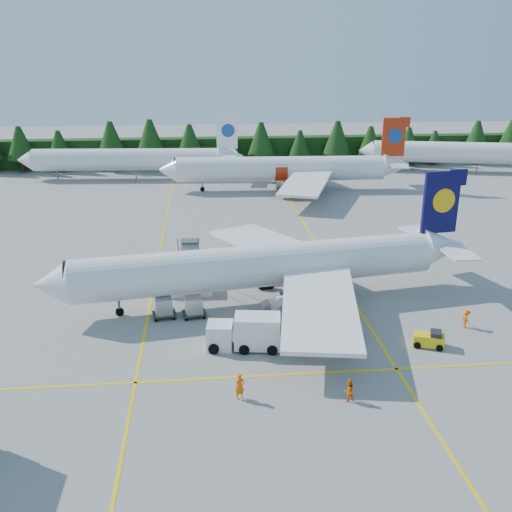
{
  "coord_description": "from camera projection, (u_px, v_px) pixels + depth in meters",
  "views": [
    {
      "loc": [
        -8.66,
        -43.5,
        23.04
      ],
      "look_at": [
        -3.26,
        11.42,
        3.5
      ],
      "focal_mm": 40.0,
      "sensor_mm": 36.0,
      "label": 1
    }
  ],
  "objects": [
    {
      "name": "airliner_far_left",
      "position": [
        121.0,
        159.0,
        110.54
      ],
      "size": [
        42.55,
        6.83,
        12.37
      ],
      "rotation": [
        0.0,
        0.0,
        -0.07
      ],
      "color": "white",
      "rests_on": "ground"
    },
    {
      "name": "airliner_red",
      "position": [
        277.0,
        169.0,
        101.26
      ],
      "size": [
        43.51,
        35.77,
        12.65
      ],
      "rotation": [
        0.0,
        0.0,
        -0.04
      ],
      "color": "white",
      "rests_on": "ground"
    },
    {
      "name": "airliner_far_right",
      "position": [
        458.0,
        152.0,
        117.75
      ],
      "size": [
        43.02,
        13.34,
        12.7
      ],
      "rotation": [
        0.0,
        0.0,
        -0.23
      ],
      "color": "white",
      "rests_on": "ground"
    },
    {
      "name": "crew_c",
      "position": [
        466.0,
        319.0,
        50.7
      ],
      "size": [
        0.51,
        0.72,
        1.69
      ],
      "primitive_type": "imported",
      "rotation": [
        0.0,
        0.0,
        1.62
      ],
      "color": "#FF5405",
      "rests_on": "ground"
    },
    {
      "name": "ground",
      "position": [
        306.0,
        337.0,
        49.29
      ],
      "size": [
        320.0,
        320.0,
        0.0
      ],
      "primitive_type": "plane",
      "color": "gray",
      "rests_on": "ground"
    },
    {
      "name": "airliner_navy",
      "position": [
        251.0,
        267.0,
        55.0
      ],
      "size": [
        41.44,
        33.86,
        12.09
      ],
      "rotation": [
        0.0,
        0.0,
        0.15
      ],
      "color": "white",
      "rests_on": "ground"
    },
    {
      "name": "taxi_stripe_a",
      "position": [
        158.0,
        263.0,
        66.76
      ],
      "size": [
        0.25,
        120.0,
        0.01
      ],
      "primitive_type": "cube",
      "color": "yellow",
      "rests_on": "ground"
    },
    {
      "name": "treeline_hedge",
      "position": [
        239.0,
        151.0,
        125.22
      ],
      "size": [
        220.0,
        4.0,
        6.0
      ],
      "primitive_type": "cube",
      "color": "black",
      "rests_on": "ground"
    },
    {
      "name": "taxi_stripe_b",
      "position": [
        325.0,
        257.0,
        68.61
      ],
      "size": [
        0.25,
        120.0,
        0.01
      ],
      "primitive_type": "cube",
      "color": "yellow",
      "rests_on": "ground"
    },
    {
      "name": "crew_b",
      "position": [
        349.0,
        390.0,
        39.93
      ],
      "size": [
        0.97,
        0.86,
        1.66
      ],
      "primitive_type": "imported",
      "rotation": [
        0.0,
        0.0,
        3.48
      ],
      "color": "orange",
      "rests_on": "ground"
    },
    {
      "name": "taxi_stripe_cross",
      "position": [
        321.0,
        373.0,
        43.66
      ],
      "size": [
        80.0,
        0.25,
        0.01
      ],
      "primitive_type": "cube",
      "color": "yellow",
      "rests_on": "ground"
    },
    {
      "name": "uld_pair",
      "position": [
        179.0,
        306.0,
        52.56
      ],
      "size": [
        5.09,
        2.02,
        1.64
      ],
      "rotation": [
        0.0,
        0.0,
        0.14
      ],
      "color": "#303627",
      "rests_on": "ground"
    },
    {
      "name": "baggage_tug",
      "position": [
        430.0,
        339.0,
        47.5
      ],
      "size": [
        2.79,
        2.11,
        1.33
      ],
      "rotation": [
        0.0,
        0.0,
        -0.36
      ],
      "color": "yellow",
      "rests_on": "ground"
    },
    {
      "name": "airstairs",
      "position": [
        189.0,
        283.0,
        58.36
      ],
      "size": [
        4.9,
        6.65,
        4.32
      ],
      "rotation": [
        0.0,
        0.0,
        -0.04
      ],
      "color": "white",
      "rests_on": "ground"
    },
    {
      "name": "crew_a",
      "position": [
        240.0,
        387.0,
        40.08
      ],
      "size": [
        0.84,
        0.71,
        1.97
      ],
      "primitive_type": "imported",
      "rotation": [
        0.0,
        0.0,
        0.39
      ],
      "color": "#FF6605",
      "rests_on": "ground"
    },
    {
      "name": "service_truck",
      "position": [
        244.0,
        332.0,
        46.96
      ],
      "size": [
        6.25,
        2.95,
        2.9
      ],
      "rotation": [
        0.0,
        0.0,
        -0.13
      ],
      "color": "white",
      "rests_on": "ground"
    }
  ]
}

